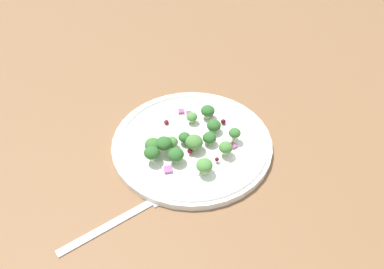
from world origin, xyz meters
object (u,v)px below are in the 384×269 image
object	(u,v)px
broccoli_floret_0	(176,155)
broccoli_floret_1	(194,142)
broccoli_floret_2	(211,137)
plate	(192,142)
fork	(125,216)

from	to	relation	value
broccoli_floret_0	broccoli_floret_1	xyz separation A→B (cm)	(0.05, 4.12, 0.00)
broccoli_floret_0	broccoli_floret_2	size ratio (longest dim) A/B	1.12
broccoli_floret_1	broccoli_floret_2	xyz separation A→B (cm)	(0.77, 3.35, -0.37)
plate	fork	world-z (taller)	plate
broccoli_floret_0	broccoli_floret_2	distance (cm)	7.52
plate	broccoli_floret_1	size ratio (longest dim) A/B	9.36
broccoli_floret_1	fork	xyz separation A→B (cm)	(1.91, -16.31, -2.87)
broccoli_floret_2	fork	distance (cm)	19.85
broccoli_floret_0	broccoli_floret_2	bearing A→B (deg)	83.71
plate	broccoli_floret_1	bearing A→B (deg)	-35.72
broccoli_floret_0	broccoli_floret_2	world-z (taller)	broccoli_floret_0
plate	broccoli_floret_0	size ratio (longest dim) A/B	10.49
plate	broccoli_floret_2	size ratio (longest dim) A/B	11.75
broccoli_floret_1	broccoli_floret_2	size ratio (longest dim) A/B	1.26
broccoli_floret_0	plate	bearing A→B (deg)	109.12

